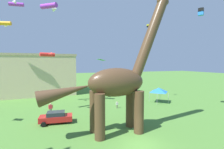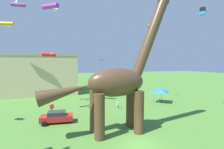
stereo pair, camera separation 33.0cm
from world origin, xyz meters
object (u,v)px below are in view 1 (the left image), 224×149
Objects in this scene: dinosaur_sculpture at (116,82)px; kite_far_left at (50,6)px; kite_trailing at (16,4)px; kite_apex at (48,55)px; kite_near_low at (201,12)px; festival_canopy_tent at (159,90)px; kite_near_high at (101,60)px; parked_sedan_left at (56,117)px; person_far_spectator at (51,107)px; person_watching_child at (117,104)px; kite_drifting at (148,26)px; kite_mid_right at (4,24)px.

kite_far_left is at bearing 82.94° from dinosaur_sculpture.
kite_apex is at bearing -41.34° from kite_trailing.
kite_near_low is (22.24, -11.71, -1.80)m from kite_far_left.
festival_canopy_tent is 17.04m from kite_near_high.
parked_sedan_left is 4.61m from person_far_spectator.
kite_drifting is (8.31, 3.41, 14.98)m from person_watching_child.
parked_sedan_left is at bearing 172.91° from kite_near_low.
kite_near_low reaches higher than parked_sedan_left.
parked_sedan_left is 3.03× the size of kite_near_high.
kite_drifting reaches higher than festival_canopy_tent.
kite_far_left reaches higher than person_far_spectator.
kite_far_left is at bearing -7.39° from person_watching_child.
kite_near_low is (22.05, -2.74, 15.31)m from parked_sedan_left.
kite_trailing is at bearing -65.89° from kite_mid_right.
kite_far_left reaches higher than kite_trailing.
kite_trailing is at bearing 134.52° from kite_near_high.
kite_far_left reaches higher than kite_apex.
kite_far_left is at bearing 80.73° from kite_apex.
kite_apex is (-11.27, 1.23, 8.61)m from person_watching_child.
kite_far_left is at bearing -4.10° from kite_trailing.
person_watching_child is 0.41× the size of kite_mid_right.
dinosaur_sculpture is 28.73m from kite_mid_right.
kite_near_high is at bearing -45.48° from kite_trailing.
kite_near_low is at bearing 167.92° from person_watching_child.
festival_canopy_tent is 15.73m from kite_near_low.
kite_near_low is at bearing -23.66° from kite_trailing.
festival_canopy_tent is at bearing -0.59° from kite_apex.
festival_canopy_tent is 33.87m from kite_mid_right.
kite_near_low is (11.58, -6.68, 15.39)m from person_watching_child.
kite_trailing is 10.61m from kite_apex.
kite_near_high is (-14.36, -7.04, 5.87)m from festival_canopy_tent.
kite_mid_right is at bearing 124.96° from kite_apex.
kite_trailing is at bearing 138.66° from kite_apex.
dinosaur_sculpture is at bearing -34.30° from parked_sedan_left.
festival_canopy_tent is at bearing 21.20° from parked_sedan_left.
kite_mid_right is (-15.14, 22.24, 10.06)m from dinosaur_sculpture.
person_watching_child is 27.62m from kite_mid_right.
dinosaur_sculpture is 17.62m from festival_canopy_tent.
kite_mid_right reaches higher than kite_drifting.
dinosaur_sculpture is 27.42× the size of kite_drifting.
kite_far_left is (-20.23, 4.01, 15.37)m from festival_canopy_tent.
kite_mid_right is at bearing 147.89° from kite_near_low.
dinosaur_sculpture is at bearing -36.97° from person_far_spectator.
kite_trailing reaches higher than kite_apex.
dinosaur_sculpture is at bearing -133.86° from kite_drifting.
kite_far_left is 15.71m from kite_near_high.
kite_drifting reaches higher than kite_near_high.
kite_apex is at bearing 160.90° from kite_near_low.
kite_trailing is 30.20m from kite_near_low.
kite_near_low reaches higher than festival_canopy_tent.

